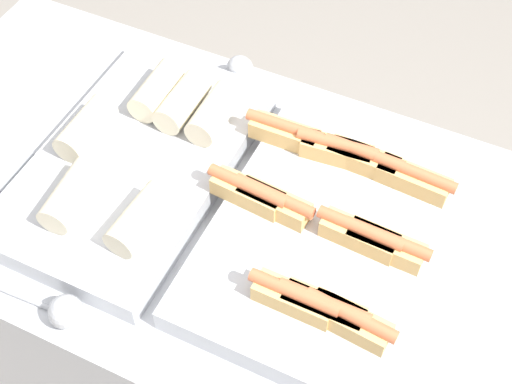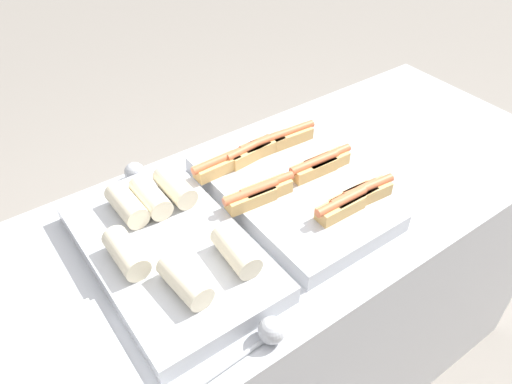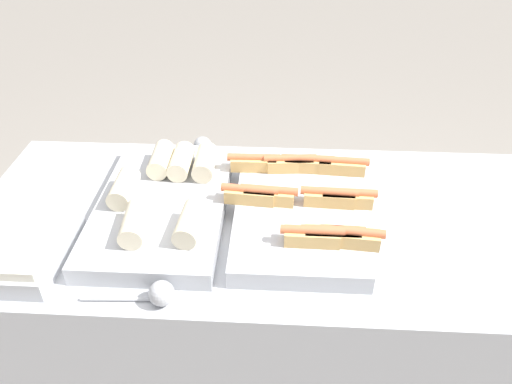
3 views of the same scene
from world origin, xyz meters
The scene contains 5 objects.
counter centered at (0.00, 0.00, 0.46)m, with size 1.76×0.72×0.92m.
tray_hotdogs centered at (0.01, 0.00, 0.96)m, with size 0.40×0.53×0.10m.
tray_wraps centered at (-0.35, 0.01, 0.96)m, with size 0.33×0.56×0.11m.
serving_spoon_near centered at (-0.30, -0.31, 0.95)m, with size 0.21×0.06×0.06m.
serving_spoon_far centered at (-0.30, 0.31, 0.95)m, with size 0.21×0.06×0.06m.
Camera 1 is at (0.22, -0.67, 1.97)m, focal length 50.00 mm.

